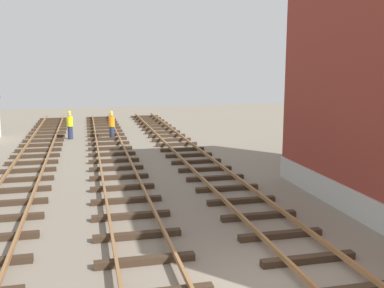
# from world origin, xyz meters

# --- Properties ---
(ground_plane) EXTENTS (85.85, 85.85, 0.00)m
(ground_plane) POSITION_xyz_m (0.00, 0.00, 0.00)
(ground_plane) COLOR slate
(track_near_building) EXTENTS (2.50, 66.04, 0.32)m
(track_near_building) POSITION_xyz_m (1.27, -0.00, 0.13)
(track_near_building) COLOR #38281C
(track_near_building) RESTS_ON ground
(track_worker_foreground) EXTENTS (0.40, 0.40, 1.87)m
(track_worker_foreground) POSITION_xyz_m (-2.36, 20.61, 0.93)
(track_worker_foreground) COLOR #262D4C
(track_worker_foreground) RESTS_ON ground
(track_worker_distant) EXTENTS (0.40, 0.40, 1.87)m
(track_worker_distant) POSITION_xyz_m (-5.02, 21.36, 0.93)
(track_worker_distant) COLOR #262D4C
(track_worker_distant) RESTS_ON ground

